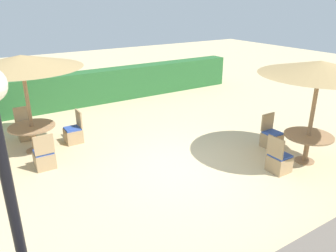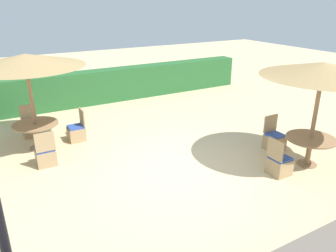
{
  "view_description": "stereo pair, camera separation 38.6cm",
  "coord_description": "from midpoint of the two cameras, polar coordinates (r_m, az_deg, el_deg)",
  "views": [
    {
      "loc": [
        -4.12,
        -5.88,
        3.9
      ],
      "look_at": [
        0.0,
        0.6,
        0.9
      ],
      "focal_mm": 35.0,
      "sensor_mm": 36.0,
      "label": 1
    },
    {
      "loc": [
        -3.78,
        -6.08,
        3.9
      ],
      "look_at": [
        0.0,
        0.6,
        0.9
      ],
      "focal_mm": 35.0,
      "sensor_mm": 36.0,
      "label": 2
    }
  ],
  "objects": [
    {
      "name": "parasol_front_right",
      "position": [
        8.32,
        23.77,
        9.21
      ],
      "size": [
        2.8,
        2.8,
        2.57
      ],
      "color": "#93704C",
      "rests_on": "ground_plane"
    },
    {
      "name": "patio_chair_front_right_north",
      "position": [
        9.52,
        16.44,
        -2.03
      ],
      "size": [
        0.46,
        0.46,
        0.93
      ],
      "rotation": [
        0.0,
        0.0,
        3.14
      ],
      "color": "tan",
      "rests_on": "ground_plane"
    },
    {
      "name": "round_table_back_left",
      "position": [
        9.55,
        -23.63,
        -0.75
      ],
      "size": [
        1.2,
        1.2,
        0.73
      ],
      "color": "#93704C",
      "rests_on": "ground_plane"
    },
    {
      "name": "hedge_row",
      "position": [
        13.27,
        -14.18,
        6.48
      ],
      "size": [
        13.0,
        0.7,
        1.29
      ],
      "primitive_type": "cube",
      "color": "#28602D",
      "rests_on": "ground_plane"
    },
    {
      "name": "round_table_front_right",
      "position": [
        8.83,
        22.05,
        -2.28
      ],
      "size": [
        1.19,
        1.19,
        0.73
      ],
      "color": "#93704C",
      "rests_on": "ground_plane"
    },
    {
      "name": "patio_chair_back_left_south",
      "position": [
        8.64,
        -21.93,
        -5.2
      ],
      "size": [
        0.46,
        0.46,
        0.93
      ],
      "color": "tan",
      "rests_on": "ground_plane"
    },
    {
      "name": "patio_chair_back_left_north",
      "position": [
        10.64,
        -24.5,
        -0.65
      ],
      "size": [
        0.46,
        0.46,
        0.93
      ],
      "rotation": [
        0.0,
        0.0,
        3.14
      ],
      "color": "tan",
      "rests_on": "ground_plane"
    },
    {
      "name": "parasol_back_left",
      "position": [
        9.08,
        -25.34,
        10.05
      ],
      "size": [
        2.99,
        2.99,
        2.61
      ],
      "color": "#93704C",
      "rests_on": "ground_plane"
    },
    {
      "name": "patio_chair_back_left_east",
      "position": [
        9.86,
        -17.17,
        -1.3
      ],
      "size": [
        0.46,
        0.46,
        0.93
      ],
      "rotation": [
        0.0,
        0.0,
        1.57
      ],
      "color": "tan",
      "rests_on": "ground_plane"
    },
    {
      "name": "ground_plane",
      "position": [
        8.16,
        0.91,
        -7.21
      ],
      "size": [
        40.0,
        40.0,
        0.0
      ],
      "primitive_type": "plane",
      "color": "#D1BA8C"
    },
    {
      "name": "lamp_post",
      "position": [
        3.86,
        -29.44,
        -5.21
      ],
      "size": [
        0.36,
        0.36,
        3.32
      ],
      "color": "black",
      "rests_on": "ground_plane"
    },
    {
      "name": "patio_chair_front_right_west",
      "position": [
        8.23,
        17.47,
        -5.95
      ],
      "size": [
        0.46,
        0.46,
        0.93
      ],
      "rotation": [
        0.0,
        0.0,
        -1.57
      ],
      "color": "tan",
      "rests_on": "ground_plane"
    }
  ]
}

